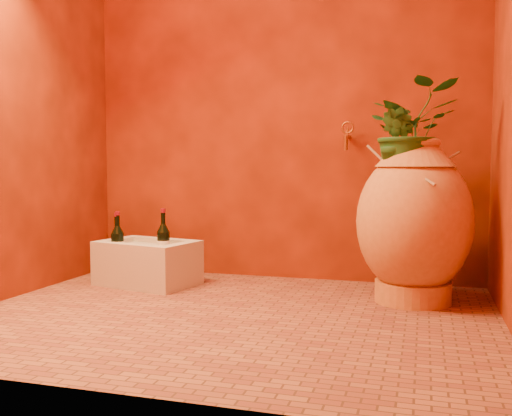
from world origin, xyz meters
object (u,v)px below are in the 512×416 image
(amphora, at_px, (414,221))
(wine_bottle_c, at_px, (117,244))
(stone_basin, at_px, (148,264))
(wine_bottle_a, at_px, (163,243))
(wine_bottle_b, at_px, (118,244))
(wall_tap, at_px, (347,135))

(amphora, relative_size, wine_bottle_c, 2.93)
(stone_basin, height_order, wine_bottle_a, wine_bottle_a)
(wine_bottle_b, bearing_deg, wine_bottle_a, 12.52)
(wine_bottle_a, bearing_deg, amphora, -0.20)
(amphora, xyz_separation_m, wine_bottle_a, (-1.43, 0.00, -0.17))
(wine_bottle_b, bearing_deg, amphora, 1.84)
(wine_bottle_a, relative_size, wall_tap, 1.81)
(stone_basin, xyz_separation_m, wine_bottle_a, (0.11, -0.01, 0.13))
(amphora, distance_m, stone_basin, 1.57)
(stone_basin, relative_size, wall_tap, 3.56)
(wine_bottle_a, height_order, wall_tap, wall_tap)
(wine_bottle_c, height_order, wall_tap, wall_tap)
(wine_bottle_b, distance_m, wall_tap, 1.52)
(amphora, relative_size, wine_bottle_a, 2.68)
(wine_bottle_a, xyz_separation_m, wine_bottle_b, (-0.27, -0.06, -0.01))
(wall_tap, bearing_deg, wine_bottle_c, -161.63)
(wine_bottle_c, bearing_deg, wine_bottle_b, -2.21)
(amphora, distance_m, wine_bottle_a, 1.44)
(stone_basin, relative_size, wine_bottle_b, 2.08)
(wine_bottle_a, distance_m, wine_bottle_c, 0.28)
(stone_basin, relative_size, wine_bottle_a, 1.97)
(amphora, bearing_deg, wine_bottle_c, -178.17)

